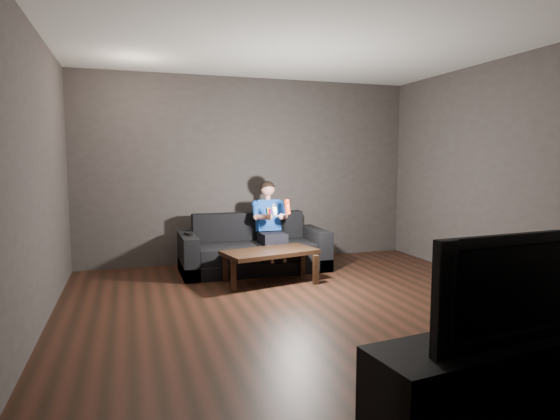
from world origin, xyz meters
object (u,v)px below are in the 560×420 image
object	(u,v)px
sofa	(254,252)
child	(270,220)
coffee_table	(270,255)
media_console	(492,384)

from	to	relation	value
sofa	child	bearing A→B (deg)	-10.52
child	coffee_table	bearing A→B (deg)	-107.11
sofa	child	world-z (taller)	child
sofa	media_console	xyz separation A→B (m)	(0.28, -4.11, 0.02)
sofa	child	xyz separation A→B (m)	(0.22, -0.04, 0.45)
sofa	coffee_table	distance (m)	0.72
child	media_console	size ratio (longest dim) A/B	0.78
sofa	media_console	bearing A→B (deg)	-86.12
child	coffee_table	distance (m)	0.78
media_console	sofa	bearing A→B (deg)	87.28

